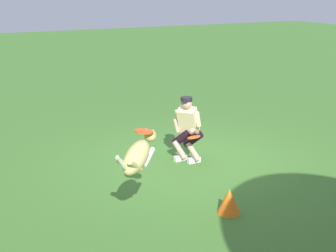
{
  "coord_description": "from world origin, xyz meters",
  "views": [
    {
      "loc": [
        4.76,
        7.7,
        3.28
      ],
      "look_at": [
        1.12,
        1.02,
        1.12
      ],
      "focal_mm": 52.52,
      "sensor_mm": 36.0,
      "label": 1
    }
  ],
  "objects_px": {
    "frisbee_flying": "(144,131)",
    "training_cone": "(229,201)",
    "person": "(187,127)",
    "frisbee_held": "(194,137)",
    "dog": "(138,155)"
  },
  "relations": [
    {
      "from": "frisbee_held",
      "to": "training_cone",
      "type": "height_order",
      "value": "frisbee_held"
    },
    {
      "from": "frisbee_flying",
      "to": "frisbee_held",
      "type": "relative_size",
      "value": 1.06
    },
    {
      "from": "frisbee_flying",
      "to": "frisbee_held",
      "type": "xyz_separation_m",
      "value": [
        -1.79,
        -1.62,
        -0.79
      ]
    },
    {
      "from": "frisbee_flying",
      "to": "training_cone",
      "type": "xyz_separation_m",
      "value": [
        -1.27,
        0.26,
        -1.2
      ]
    },
    {
      "from": "person",
      "to": "training_cone",
      "type": "distance_m",
      "value": 2.39
    },
    {
      "from": "frisbee_flying",
      "to": "dog",
      "type": "bearing_deg",
      "value": 43.4
    },
    {
      "from": "dog",
      "to": "frisbee_held",
      "type": "bearing_deg",
      "value": 7.65
    },
    {
      "from": "dog",
      "to": "training_cone",
      "type": "xyz_separation_m",
      "value": [
        -1.44,
        0.09,
        -0.94
      ]
    },
    {
      "from": "dog",
      "to": "training_cone",
      "type": "relative_size",
      "value": 2.21
    },
    {
      "from": "dog",
      "to": "person",
      "type": "bearing_deg",
      "value": 11.84
    },
    {
      "from": "person",
      "to": "dog",
      "type": "xyz_separation_m",
      "value": [
        2.06,
        2.16,
        0.44
      ]
    },
    {
      "from": "frisbee_flying",
      "to": "frisbee_held",
      "type": "height_order",
      "value": "frisbee_flying"
    },
    {
      "from": "person",
      "to": "frisbee_held",
      "type": "distance_m",
      "value": 0.4
    },
    {
      "from": "person",
      "to": "training_cone",
      "type": "bearing_deg",
      "value": 36.55
    },
    {
      "from": "frisbee_held",
      "to": "training_cone",
      "type": "distance_m",
      "value": 1.99
    }
  ]
}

